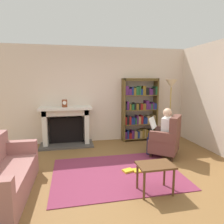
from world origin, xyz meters
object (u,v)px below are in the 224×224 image
(seated_reader, at_px, (162,130))
(side_table, at_px, (155,169))
(mantel_clock, at_px, (65,103))
(bookshelf, at_px, (140,110))
(fireplace, at_px, (66,125))
(floor_lamp, at_px, (171,90))
(armchair_reading, at_px, (167,139))
(sofa_floral, at_px, (0,176))

(seated_reader, height_order, side_table, seated_reader)
(mantel_clock, bearing_deg, bookshelf, 3.59)
(fireplace, distance_m, bookshelf, 2.16)
(floor_lamp, bearing_deg, bookshelf, 138.58)
(mantel_clock, relative_size, bookshelf, 0.11)
(bookshelf, distance_m, armchair_reading, 1.51)
(armchair_reading, relative_size, side_table, 1.73)
(side_table, height_order, floor_lamp, floor_lamp)
(sofa_floral, bearing_deg, bookshelf, -50.66)
(bookshelf, xyz_separation_m, armchair_reading, (0.17, -1.43, -0.47))
(mantel_clock, xyz_separation_m, armchair_reading, (2.32, -1.29, -0.74))
(mantel_clock, height_order, armchair_reading, mantel_clock)
(bookshelf, relative_size, floor_lamp, 1.02)
(floor_lamp, bearing_deg, side_table, -122.21)
(fireplace, height_order, seated_reader, seated_reader)
(fireplace, relative_size, side_table, 2.52)
(side_table, bearing_deg, seated_reader, 60.81)
(bookshelf, height_order, floor_lamp, bookshelf)
(armchair_reading, bearing_deg, seated_reader, -90.00)
(armchair_reading, distance_m, sofa_floral, 3.40)
(seated_reader, relative_size, floor_lamp, 0.64)
(fireplace, xyz_separation_m, sofa_floral, (-0.96, -2.39, -0.25))
(bookshelf, bearing_deg, side_table, -104.78)
(bookshelf, distance_m, sofa_floral, 3.97)
(armchair_reading, height_order, sofa_floral, armchair_reading)
(armchair_reading, relative_size, sofa_floral, 0.57)
(fireplace, distance_m, seated_reader, 2.57)
(bookshelf, bearing_deg, fireplace, -179.07)
(mantel_clock, distance_m, seated_reader, 2.59)
(mantel_clock, distance_m, armchair_reading, 2.75)
(bookshelf, height_order, seated_reader, bookshelf)
(seated_reader, bearing_deg, mantel_clock, -80.11)
(bookshelf, distance_m, floor_lamp, 1.08)
(fireplace, height_order, side_table, fireplace)
(mantel_clock, bearing_deg, armchair_reading, -29.14)
(floor_lamp, bearing_deg, armchair_reading, -120.54)
(mantel_clock, xyz_separation_m, bookshelf, (2.15, 0.14, -0.27))
(side_table, bearing_deg, armchair_reading, 56.80)
(sofa_floral, distance_m, side_table, 2.38)
(armchair_reading, bearing_deg, bookshelf, -134.80)
(floor_lamp, bearing_deg, fireplace, 168.87)
(seated_reader, height_order, floor_lamp, floor_lamp)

